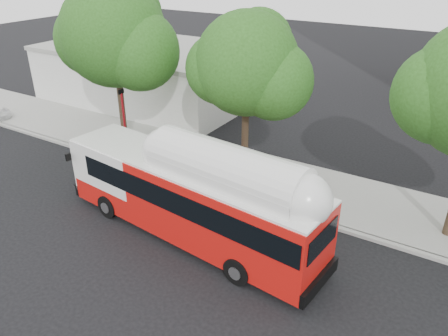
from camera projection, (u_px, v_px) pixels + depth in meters
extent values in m
plane|color=black|center=(196.00, 240.00, 18.46)|extent=(120.00, 120.00, 0.00)
cube|color=gray|center=(265.00, 177.00, 23.38)|extent=(60.00, 5.00, 0.15)
cube|color=gray|center=(241.00, 198.00, 21.40)|extent=(60.00, 0.30, 0.15)
cube|color=maroon|center=(191.00, 183.00, 22.79)|extent=(10.00, 0.32, 0.16)
cylinder|color=#2D2116|center=(121.00, 101.00, 25.45)|extent=(0.36, 0.36, 6.08)
sphere|color=#234E16|center=(114.00, 34.00, 23.73)|extent=(5.80, 5.80, 5.80)
sphere|color=#234E16|center=(140.00, 51.00, 23.49)|extent=(4.35, 4.35, 4.35)
cylinder|color=#2D2116|center=(245.00, 130.00, 22.26)|extent=(0.36, 0.36, 5.44)
sphere|color=#234E16|center=(247.00, 64.00, 20.72)|extent=(5.00, 5.00, 5.00)
sphere|color=#234E16|center=(274.00, 81.00, 20.55)|extent=(3.75, 3.75, 3.75)
cube|color=silver|center=(151.00, 75.00, 34.71)|extent=(16.00, 10.00, 4.00)
cube|color=gray|center=(148.00, 48.00, 33.76)|extent=(16.20, 10.20, 0.30)
cube|color=red|center=(189.00, 199.00, 18.00)|extent=(12.16, 3.87, 2.89)
cube|color=black|center=(197.00, 190.00, 17.46)|extent=(10.98, 3.80, 0.95)
cube|color=white|center=(187.00, 167.00, 17.33)|extent=(12.16, 3.79, 0.10)
cube|color=white|center=(227.00, 175.00, 16.13)|extent=(6.55, 2.67, 0.55)
cube|color=black|center=(93.00, 180.00, 22.13)|extent=(0.99, 1.87, 0.06)
imported|color=navy|center=(92.00, 172.00, 21.92)|extent=(0.78, 1.76, 0.90)
cylinder|color=#A21119|center=(125.00, 128.00, 24.50)|extent=(0.12, 0.12, 4.00)
cube|color=black|center=(121.00, 92.00, 23.55)|extent=(0.05, 0.40, 0.25)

